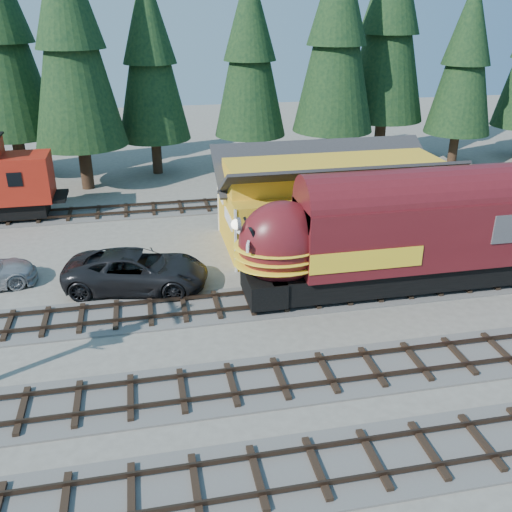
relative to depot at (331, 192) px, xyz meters
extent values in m
plane|color=#6B665B|center=(0.00, -10.50, -2.96)|extent=(120.00, 120.00, 0.00)
cube|color=#4C4947|center=(-10.00, 7.50, -2.92)|extent=(32.00, 3.20, 0.08)
cube|color=#38281E|center=(-10.00, 6.78, -2.71)|extent=(32.00, 0.08, 0.16)
cube|color=#38281E|center=(-10.00, 8.22, -2.71)|extent=(32.00, 0.08, 0.16)
cube|color=gold|center=(0.00, 0.00, -1.26)|extent=(12.00, 6.00, 3.40)
cube|color=gold|center=(0.00, 0.00, 1.16)|extent=(11.88, 3.30, 1.44)
cube|color=white|center=(-6.04, -1.00, -0.76)|extent=(0.06, 2.40, 0.60)
cone|color=black|center=(-14.37, 13.59, 7.72)|extent=(6.52, 6.52, 14.85)
cone|color=black|center=(-9.06, 16.72, 6.25)|extent=(5.62, 5.62, 12.80)
cone|color=black|center=(-1.42, 16.48, 6.37)|extent=(5.69, 5.69, 12.97)
cone|color=black|center=(5.10, 15.12, 7.57)|extent=(6.43, 6.43, 14.64)
cone|color=black|center=(10.53, 17.81, 8.25)|extent=(6.84, 6.84, 15.58)
cone|color=black|center=(15.88, 14.50, 5.86)|extent=(5.38, 5.38, 12.26)
cube|color=black|center=(2.28, -6.50, -2.06)|extent=(14.85, 2.66, 1.15)
cube|color=#561318|center=(3.12, -6.50, 0.08)|extent=(13.55, 3.13, 3.13)
ellipsoid|color=#561318|center=(-4.49, -6.50, -0.03)|extent=(3.96, 3.06, 3.86)
sphere|color=white|center=(-6.55, -6.50, 1.02)|extent=(0.46, 0.46, 0.46)
imported|color=black|center=(-10.99, -3.82, -2.01)|extent=(7.32, 4.47, 1.90)
camera|label=1|loc=(-10.37, -29.24, 9.81)|focal=40.00mm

